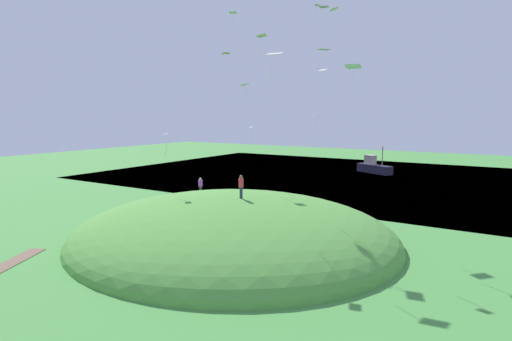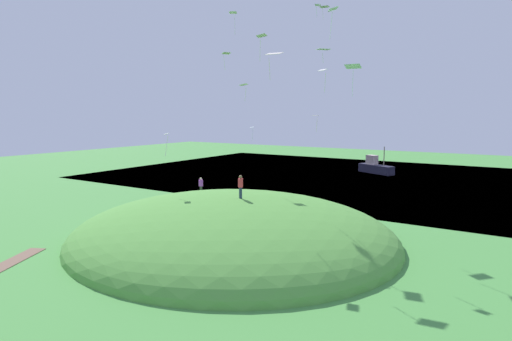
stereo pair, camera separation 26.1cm
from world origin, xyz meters
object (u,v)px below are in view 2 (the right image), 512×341
object	(u,v)px
kite_2	(233,15)
kite_5	(333,11)
kite_0	(318,6)
kite_12	(323,50)
person_watching_kites	(241,184)
kite_8	(324,7)
kite_7	(226,54)
kite_11	(252,128)
boat_on_lake	(375,167)
kite_1	(274,55)
kite_9	(315,116)
kite_3	(262,37)
kite_10	(166,137)
kite_13	(353,68)
person_near_shore	(201,184)
kite_4	(244,86)
kite_6	(323,72)

from	to	relation	value
kite_2	kite_5	size ratio (longest dim) A/B	0.96
kite_0	kite_12	world-z (taller)	kite_0
person_watching_kites	kite_8	distance (m)	19.59
kite_7	kite_11	world-z (taller)	kite_7
boat_on_lake	kite_1	distance (m)	43.13
kite_7	kite_9	xyz separation A→B (m)	(-4.35, 7.47, -5.90)
kite_1	kite_11	size ratio (longest dim) A/B	1.26
kite_3	kite_10	size ratio (longest dim) A/B	1.12
person_watching_kites	kite_12	distance (m)	14.37
person_watching_kites	kite_2	xyz separation A→B (m)	(-6.60, -5.23, 14.01)
kite_2	kite_13	xyz separation A→B (m)	(0.98, 11.66, -5.41)
person_near_shore	kite_11	bearing A→B (deg)	169.71
kite_7	kite_0	bearing A→B (deg)	99.55
kite_4	kite_6	bearing A→B (deg)	127.53
kite_13	kite_2	bearing A→B (deg)	-94.82
kite_13	person_watching_kites	bearing A→B (deg)	-48.85
kite_0	kite_13	xyz separation A→B (m)	(3.78, 4.68, -5.88)
kite_13	kite_9	bearing A→B (deg)	-137.90
kite_2	kite_12	xyz separation A→B (m)	(-2.68, 7.66, -3.31)
kite_5	kite_3	bearing A→B (deg)	-107.08
person_near_shore	kite_4	distance (m)	14.98
kite_1	kite_13	size ratio (longest dim) A/B	0.83
kite_5	kite_7	distance (m)	14.15
kite_10	kite_12	xyz separation A→B (m)	(-9.61, 9.55, 7.37)
kite_2	kite_0	bearing A→B (deg)	111.88
kite_4	kite_8	xyz separation A→B (m)	(-12.88, 0.43, 7.92)
kite_12	kite_9	bearing A→B (deg)	-146.07
kite_3	kite_13	distance (m)	8.08
kite_4	kite_6	size ratio (longest dim) A/B	0.75
kite_2	kite_4	world-z (taller)	kite_2
kite_3	boat_on_lake	bearing A→B (deg)	-178.18
kite_1	kite_6	bearing A→B (deg)	124.21
person_watching_kites	person_near_shore	size ratio (longest dim) A/B	1.07
boat_on_lake	kite_3	xyz separation A→B (m)	(37.31, 1.19, 14.83)
kite_0	kite_7	world-z (taller)	kite_0
kite_2	kite_5	world-z (taller)	kite_2
kite_0	kite_9	bearing A→B (deg)	-155.12
kite_3	kite_9	distance (m)	10.06
person_near_shore	kite_10	distance (m)	8.78
kite_1	kite_7	xyz separation A→B (m)	(-6.84, -9.25, 1.50)
person_watching_kites	kite_8	bearing A→B (deg)	-87.93
kite_4	kite_10	xyz separation A→B (m)	(-0.07, -7.72, -3.82)
kite_2	kite_11	size ratio (longest dim) A/B	1.31
kite_5	kite_8	bearing A→B (deg)	-153.54
person_watching_kites	kite_7	distance (m)	15.17
kite_4	kite_11	xyz separation A→B (m)	(-15.07, -9.05, -3.59)
boat_on_lake	kite_2	xyz separation A→B (m)	(35.44, -2.95, 17.42)
person_watching_kites	kite_1	distance (m)	9.66
boat_on_lake	kite_1	size ratio (longest dim) A/B	3.26
kite_1	kite_11	world-z (taller)	kite_1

